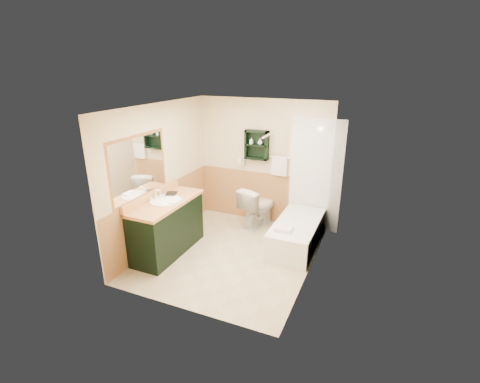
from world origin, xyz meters
name	(u,v)px	position (x,y,z in m)	size (l,w,h in m)	color
floor	(231,254)	(0.00, 0.00, 0.00)	(3.00, 3.00, 0.00)	#C0B18C
back_wall	(263,162)	(0.00, 1.52, 1.20)	(2.60, 0.04, 2.40)	beige
left_wall	(159,176)	(-1.32, 0.00, 1.20)	(0.04, 3.00, 2.40)	beige
right_wall	(315,198)	(1.32, 0.00, 1.20)	(0.04, 3.00, 2.40)	beige
ceiling	(229,105)	(0.00, 0.00, 2.42)	(2.60, 3.00, 0.04)	white
wainscot_left	(164,214)	(-1.29, 0.00, 0.50)	(2.98, 2.98, 1.00)	tan
wainscot_back	(262,197)	(0.00, 1.49, 0.50)	(2.58, 2.58, 1.00)	tan
mirror_frame	(139,167)	(-1.27, -0.55, 1.50)	(1.30, 1.30, 1.00)	#9C6133
mirror_glass	(139,167)	(-1.27, -0.55, 1.50)	(1.20, 1.20, 0.90)	white
tile_right	(322,191)	(1.28, 0.75, 1.05)	(1.50, 1.50, 2.10)	white
tile_back	(315,177)	(1.03, 1.48, 1.05)	(0.95, 0.95, 2.10)	white
tile_accent	(326,139)	(1.27, 0.75, 1.90)	(1.50, 1.50, 0.10)	#14492B
wall_shelf	(257,145)	(-0.10, 1.41, 1.55)	(0.45, 0.15, 0.55)	black
hair_dryer	(242,161)	(-0.40, 1.43, 1.20)	(0.10, 0.24, 0.18)	silver
towel_bar	(280,157)	(0.35, 1.45, 1.35)	(0.40, 0.06, 0.40)	white
curtain_rod	(279,129)	(0.53, 0.75, 2.00)	(0.03, 0.03, 1.60)	silver
shower_curtain	(281,176)	(0.53, 0.92, 1.15)	(1.05, 1.05, 1.70)	beige
vanity	(167,227)	(-0.99, -0.33, 0.46)	(0.59, 1.44, 0.91)	black
bathtub	(297,234)	(0.93, 0.71, 0.23)	(0.69, 1.50, 0.46)	white
toilet	(258,207)	(0.02, 1.20, 0.39)	(0.45, 0.80, 0.78)	white
counter_towel	(171,201)	(-0.89, -0.32, 0.93)	(0.30, 0.23, 0.04)	white
vanity_book	(166,188)	(-1.16, -0.07, 1.03)	(0.18, 0.02, 0.24)	black
tub_towel	(284,229)	(0.81, 0.27, 0.50)	(0.27, 0.22, 0.07)	white
soap_bottle_a	(251,142)	(-0.20, 1.40, 1.59)	(0.05, 0.12, 0.05)	white
soap_bottle_b	(260,142)	(-0.03, 1.40, 1.61)	(0.09, 0.11, 0.09)	white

